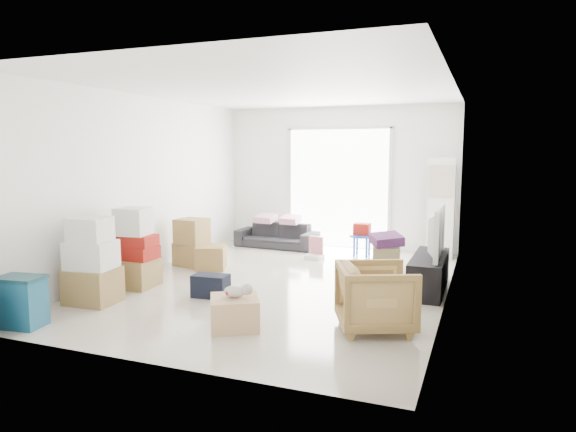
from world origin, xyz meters
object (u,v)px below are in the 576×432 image
Objects in this scene: ac_tower at (441,208)px; sofa at (277,231)px; television at (430,250)px; wood_crate at (235,313)px; ottoman at (386,259)px; kids_table at (362,233)px; tv_console at (429,273)px; storage_bins at (21,301)px; armchair at (376,294)px.

sofa is at bearing -177.17° from ac_tower.
wood_crate is (-1.76, -2.26, -0.38)m from television.
kids_table is at bearing 120.60° from ottoman.
tv_console is 2.41× the size of kids_table.
tv_console is 2.58× the size of storage_bins.
kids_table is (-1.36, 1.91, -0.13)m from television.
wood_crate is (-1.76, -2.26, -0.07)m from tv_console.
ottoman is (-0.74, 0.86, -0.04)m from tv_console.
tv_console is 1.83m from armchair.
ottoman is (-0.38, 2.65, -0.19)m from armchair.
ac_tower is 2.26× the size of armchair.
ac_tower reaches higher than wood_crate.
sofa is 4.78m from armchair.
wood_crate is at bearing -127.97° from tv_console.
armchair reaches higher than television.
ac_tower is 1.53× the size of television.
storage_bins is at bearing -117.16° from kids_table.
ac_tower is 3.09m from sofa.
tv_console is 3.53× the size of ottoman.
ottoman is at bearing -15.15° from armchair.
wood_crate is at bearing 141.53° from television.
ac_tower is at bearing 69.35° from wood_crate.
armchair is (-0.36, -1.79, 0.15)m from tv_console.
storage_bins is (-3.54, -1.26, -0.11)m from armchair.
storage_bins is at bearing -125.83° from ac_tower.
ac_tower reaches higher than kids_table.
kids_table is (-1.00, 3.70, 0.03)m from armchair.
ac_tower is at bearing 91.25° from tv_console.
ac_tower is 6.60m from storage_bins.
tv_console is at bearing 37.98° from storage_bins.
television is (0.05, -2.29, -0.33)m from ac_tower.
armchair is 1.41× the size of storage_bins.
wood_crate is at bearing 20.16° from storage_bins.
ottoman is 0.80× the size of wood_crate.
tv_console is at bearing -54.65° from kids_table.
ottoman is 3.29m from wood_crate.
storage_bins reaches higher than wood_crate.
television is 2.29× the size of wood_crate.
ottoman is (2.35, -1.28, -0.11)m from sofa.
television is 0.72× the size of sofa.
sofa reaches higher than kids_table.
armchair reaches higher than kids_table.
sofa is at bearing 81.09° from storage_bins.
wood_crate is (-0.41, -4.17, -0.25)m from kids_table.
ottoman is (-0.74, 0.86, -0.35)m from television.
ac_tower is at bearing 16.02° from kids_table.
sofa is 4.60m from wood_crate.
wood_crate is at bearing -95.57° from kids_table.
sofa reaches higher than storage_bins.
armchair is (-0.36, -1.79, -0.16)m from television.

